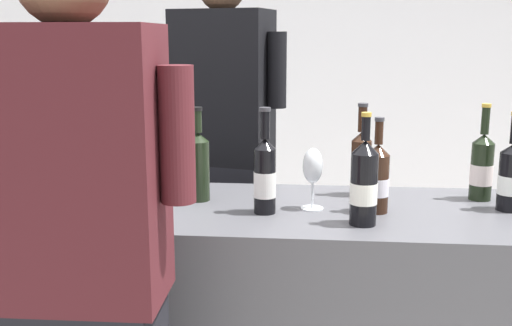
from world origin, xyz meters
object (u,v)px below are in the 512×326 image
wine_bottle_2 (41,176)px  wine_bottle_4 (265,175)px  wine_bottle_0 (482,167)px  wine_bottle_6 (361,160)px  person_guest (84,310)px  wine_bottle_1 (511,176)px  wine_bottle_7 (198,164)px  ice_bucket (127,177)px  wine_bottle_3 (364,183)px  person_server (224,177)px  wine_bottle_5 (377,178)px  wine_glass (313,168)px

wine_bottle_2 → wine_bottle_4: wine_bottle_4 is taller
wine_bottle_0 → wine_bottle_4: wine_bottle_4 is taller
wine_bottle_6 → person_guest: size_ratio=0.19×
wine_bottle_1 → wine_bottle_7: bearing=178.4°
wine_bottle_2 → wine_bottle_6: wine_bottle_6 is taller
wine_bottle_2 → wine_bottle_7: wine_bottle_2 is taller
wine_bottle_1 → ice_bucket: 1.25m
wine_bottle_0 → ice_bucket: (-1.18, -0.28, 0.00)m
wine_bottle_3 → wine_bottle_1: bearing=22.2°
wine_bottle_6 → person_server: person_server is taller
wine_bottle_5 → ice_bucket: bearing=-173.3°
wine_bottle_1 → wine_bottle_7: 1.04m
wine_bottle_0 → wine_bottle_1: bearing=-65.0°
wine_bottle_3 → wine_bottle_5: (0.05, 0.14, -0.02)m
wine_bottle_7 → wine_bottle_4: bearing=-28.9°
wine_glass → person_guest: bearing=-130.1°
wine_bottle_1 → ice_bucket: wine_bottle_1 is taller
wine_bottle_6 → wine_bottle_7: 0.58m
wine_bottle_4 → wine_bottle_6: bearing=38.1°
wine_bottle_6 → wine_bottle_3: bearing=-92.9°
wine_glass → person_guest: 0.87m
wine_bottle_4 → wine_bottle_6: size_ratio=1.03×
wine_bottle_7 → wine_glass: (0.40, -0.08, 0.01)m
wine_bottle_3 → person_guest: size_ratio=0.20×
ice_bucket → person_guest: bearing=-84.5°
wine_bottle_4 → wine_glass: (0.15, 0.06, 0.01)m
wine_bottle_1 → wine_bottle_2: wine_bottle_2 is taller
wine_glass → ice_bucket: 0.60m
wine_bottle_2 → wine_bottle_7: (0.47, 0.20, 0.01)m
wine_bottle_5 → wine_bottle_4: bearing=-173.3°
wine_bottle_1 → wine_bottle_4: size_ratio=0.95×
wine_bottle_5 → wine_bottle_2: bearing=-174.2°
wine_bottle_2 → person_server: bearing=57.7°
wine_bottle_1 → person_guest: 1.39m
wine_bottle_4 → person_server: (-0.24, 0.69, -0.17)m
wine_bottle_6 → wine_bottle_7: (-0.57, -0.12, 0.00)m
wine_bottle_2 → wine_bottle_5: (1.08, 0.11, -0.01)m
wine_bottle_3 → wine_bottle_7: wine_bottle_3 is taller
wine_bottle_4 → wine_bottle_5: bearing=6.7°
wine_bottle_3 → wine_bottle_7: bearing=157.3°
wine_glass → wine_bottle_6: bearing=48.7°
wine_bottle_3 → wine_bottle_6: size_ratio=1.03×
wine_bottle_0 → person_guest: (-1.13, -0.82, -0.20)m
person_server → ice_bucket: bearing=-105.3°
wine_bottle_7 → person_server: person_server is taller
wine_bottle_1 → wine_bottle_2: size_ratio=0.99×
person_server → wine_bottle_3: bearing=-55.4°
wine_bottle_1 → person_server: bearing=150.5°
wine_bottle_4 → wine_bottle_7: (-0.24, 0.13, 0.00)m
ice_bucket → person_guest: (0.05, -0.53, -0.20)m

